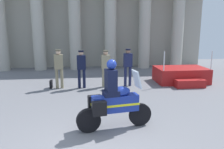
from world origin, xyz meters
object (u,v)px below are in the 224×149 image
object	(u,v)px
motorcycle_with_rider	(113,101)
briefcase_on_ground	(51,84)
officer_in_row_0	(59,66)
officer_in_row_2	(106,65)
officer_in_row_1	(81,66)
officer_in_row_3	(128,64)
reviewing_stand	(181,75)

from	to	relation	value
motorcycle_with_rider	briefcase_on_ground	bearing A→B (deg)	106.96
officer_in_row_0	motorcycle_with_rider	xyz separation A→B (m)	(1.92, -4.41, -0.23)
officer_in_row_0	officer_in_row_2	bearing A→B (deg)	174.41
officer_in_row_2	motorcycle_with_rider	world-z (taller)	motorcycle_with_rider
officer_in_row_0	briefcase_on_ground	bearing A→B (deg)	-16.22
motorcycle_with_rider	briefcase_on_ground	distance (m)	5.07
officer_in_row_1	officer_in_row_2	xyz separation A→B (m)	(1.10, 0.10, -0.00)
briefcase_on_ground	officer_in_row_2	bearing A→B (deg)	-0.51
officer_in_row_3	officer_in_row_2	bearing A→B (deg)	-4.68
officer_in_row_3	briefcase_on_ground	distance (m)	3.62
officer_in_row_1	officer_in_row_0	bearing A→B (deg)	-9.98
officer_in_row_1	motorcycle_with_rider	world-z (taller)	motorcycle_with_rider
motorcycle_with_rider	officer_in_row_1	bearing A→B (deg)	91.63
reviewing_stand	briefcase_on_ground	bearing A→B (deg)	-176.29
reviewing_stand	officer_in_row_1	distance (m)	4.99
officer_in_row_0	officer_in_row_3	distance (m)	3.13
officer_in_row_2	reviewing_stand	bearing A→B (deg)	179.70
officer_in_row_1	officer_in_row_3	bearing A→B (deg)	176.90
officer_in_row_0	officer_in_row_1	bearing A→B (deg)	170.02
motorcycle_with_rider	briefcase_on_ground	xyz separation A→B (m)	(-2.31, 4.48, -0.61)
reviewing_stand	officer_in_row_0	world-z (taller)	officer_in_row_0
officer_in_row_0	officer_in_row_1	world-z (taller)	officer_in_row_0
officer_in_row_2	officer_in_row_3	size ratio (longest dim) A/B	0.97
officer_in_row_2	officer_in_row_1	bearing A→B (deg)	-1.62
officer_in_row_0	officer_in_row_2	distance (m)	2.10
officer_in_row_2	motorcycle_with_rider	xyz separation A→B (m)	(-0.18, -4.46, -0.20)
officer_in_row_3	motorcycle_with_rider	xyz separation A→B (m)	(-1.21, -4.49, -0.24)
reviewing_stand	briefcase_on_ground	size ratio (longest dim) A/B	6.83
reviewing_stand	officer_in_row_0	size ratio (longest dim) A/B	1.41
officer_in_row_3	briefcase_on_ground	size ratio (longest dim) A/B	4.84
officer_in_row_3	motorcycle_with_rider	world-z (taller)	motorcycle_with_rider
officer_in_row_2	briefcase_on_ground	distance (m)	2.62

